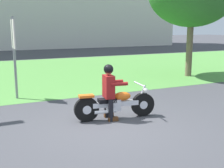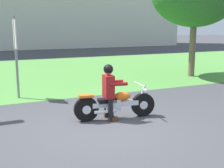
% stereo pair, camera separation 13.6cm
% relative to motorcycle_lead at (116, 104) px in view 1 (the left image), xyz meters
% --- Properties ---
extents(ground, '(120.00, 120.00, 0.00)m').
position_rel_motorcycle_lead_xyz_m(ground, '(-0.49, -0.58, -0.38)').
color(ground, '#424247').
extents(grass_verge, '(60.00, 12.00, 0.01)m').
position_rel_motorcycle_lead_xyz_m(grass_verge, '(-0.49, 8.53, -0.37)').
color(grass_verge, '#549342').
rests_on(grass_verge, ground).
extents(motorcycle_lead, '(2.09, 0.66, 0.86)m').
position_rel_motorcycle_lead_xyz_m(motorcycle_lead, '(0.00, 0.00, 0.00)').
color(motorcycle_lead, black).
rests_on(motorcycle_lead, ground).
extents(rider_lead, '(0.59, 0.51, 1.38)m').
position_rel_motorcycle_lead_xyz_m(rider_lead, '(-0.17, 0.03, 0.43)').
color(rider_lead, black).
rests_on(rider_lead, ground).
extents(sign_banner, '(0.08, 0.60, 2.60)m').
position_rel_motorcycle_lead_xyz_m(sign_banner, '(-1.92, 3.29, 1.35)').
color(sign_banner, gray).
rests_on(sign_banner, ground).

